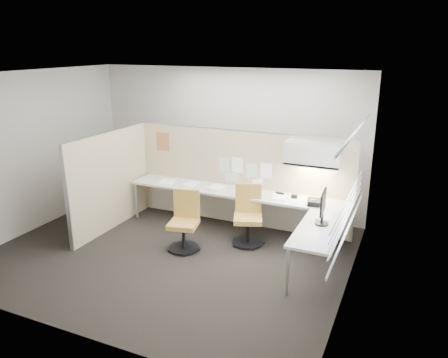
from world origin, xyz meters
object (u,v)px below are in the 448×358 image
at_px(chair_right, 248,217).
at_px(phone, 313,202).
at_px(desk, 250,203).
at_px(monitor, 323,206).
at_px(chair_left, 185,223).

bearing_deg(chair_right, phone, -5.17).
relative_size(desk, chair_right, 4.08).
height_order(chair_right, monitor, monitor).
bearing_deg(phone, chair_left, -164.62).
xyz_separation_m(chair_left, chair_right, (0.87, 0.61, 0.01)).
xyz_separation_m(chair_left, phone, (1.88, 0.89, 0.33)).
height_order(monitor, phone, monitor).
bearing_deg(phone, chair_right, -174.79).
xyz_separation_m(chair_right, phone, (1.02, 0.27, 0.32)).
distance_m(desk, chair_right, 0.31).
bearing_deg(desk, monitor, -27.92).
distance_m(desk, phone, 1.10).
distance_m(chair_right, phone, 1.10).
xyz_separation_m(desk, chair_right, (0.06, -0.27, -0.14)).
bearing_deg(chair_right, desk, 83.17).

